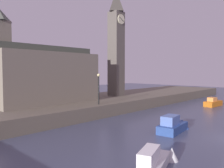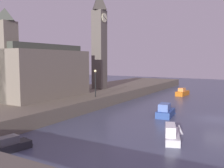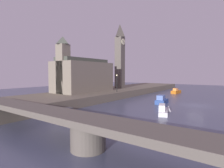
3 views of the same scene
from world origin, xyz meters
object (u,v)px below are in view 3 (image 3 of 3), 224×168
(streetlamp, at_px, (117,81))
(boat_ferry_white, at_px, (164,110))
(parliament_hall, at_px, (82,75))
(clock_tower, at_px, (120,55))
(boat_tour_blue, at_px, (162,100))
(boat_patrol_orange, at_px, (176,91))
(boat_barge_dark, at_px, (70,113))

(streetlamp, height_order, boat_ferry_white, streetlamp)
(parliament_hall, height_order, streetlamp, parliament_hall)
(boat_ferry_white, bearing_deg, clock_tower, 47.63)
(streetlamp, relative_size, boat_tour_blue, 0.82)
(boat_ferry_white, bearing_deg, parliament_hall, 78.51)
(clock_tower, xyz_separation_m, boat_ferry_white, (-16.34, -17.92, -9.61))
(boat_tour_blue, bearing_deg, streetlamp, 91.21)
(clock_tower, height_order, boat_tour_blue, clock_tower)
(streetlamp, distance_m, boat_ferry_white, 15.59)
(boat_ferry_white, bearing_deg, boat_patrol_orange, 13.11)
(streetlamp, xyz_separation_m, boat_barge_dark, (-16.18, -3.89, -3.40))
(boat_tour_blue, relative_size, boat_barge_dark, 1.36)
(boat_tour_blue, bearing_deg, boat_barge_dark, 160.14)
(boat_ferry_white, distance_m, boat_patrol_orange, 26.85)
(clock_tower, distance_m, boat_barge_dark, 27.90)
(clock_tower, height_order, streetlamp, clock_tower)
(clock_tower, relative_size, boat_tour_blue, 3.70)
(boat_patrol_orange, xyz_separation_m, boat_tour_blue, (-18.08, -2.86, 0.04))
(clock_tower, bearing_deg, boat_patrol_orange, -50.33)
(parliament_hall, relative_size, boat_tour_blue, 2.84)
(boat_patrol_orange, height_order, boat_barge_dark, boat_patrol_orange)
(parliament_hall, bearing_deg, streetlamp, -57.73)
(clock_tower, distance_m, boat_patrol_orange, 18.11)
(boat_ferry_white, height_order, boat_patrol_orange, boat_patrol_orange)
(parliament_hall, xyz_separation_m, streetlamp, (3.95, -6.26, -1.20))
(streetlamp, bearing_deg, boat_barge_dark, -166.49)
(boat_patrol_orange, height_order, boat_tour_blue, boat_tour_blue)
(boat_patrol_orange, distance_m, boat_tour_blue, 18.30)
(clock_tower, distance_m, parliament_hall, 13.49)
(clock_tower, bearing_deg, boat_ferry_white, -132.37)
(parliament_hall, distance_m, boat_ferry_white, 20.20)
(boat_ferry_white, distance_m, boat_tour_blue, 8.70)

